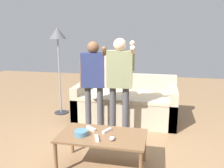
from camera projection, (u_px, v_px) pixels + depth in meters
The scene contains 11 objects.
ground_plane at pixel (111, 156), 3.15m from camera, with size 12.00×12.00×0.00m, color #93704C.
couch at pixel (126, 104), 4.41m from camera, with size 1.85×0.89×0.83m.
coffee_table at pixel (102, 139), 2.82m from camera, with size 1.05×0.58×0.43m.
snack_bowl at pixel (81, 133), 2.79m from camera, with size 0.16×0.16×0.06m, color teal.
game_remote_nunchuk at pixel (112, 138), 2.67m from camera, with size 0.06×0.09×0.05m.
floor_lamp at pixel (58, 40), 4.51m from camera, with size 0.33×0.33×1.73m.
player_left at pixel (94, 77), 3.69m from camera, with size 0.47×0.30×1.50m.
player_center at pixel (119, 76), 3.55m from camera, with size 0.47×0.30×1.55m.
game_remote_wand_near at pixel (97, 138), 2.69m from camera, with size 0.09×0.16×0.03m.
game_remote_wand_far at pixel (107, 131), 2.89m from camera, with size 0.10×0.15×0.03m.
game_remote_wand_spare at pixel (91, 128), 2.96m from camera, with size 0.15×0.12×0.03m.
Camera 1 is at (0.62, -2.80, 1.64)m, focal length 37.44 mm.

